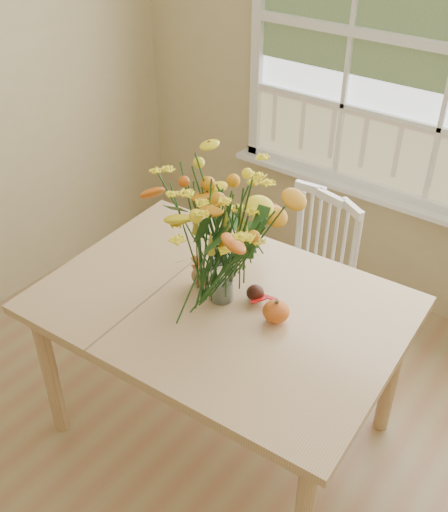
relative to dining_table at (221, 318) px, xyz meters
The scene contains 6 objects.
dining_table is the anchor object (origin of this frame).
windsor_chair 0.77m from the dining_table, 88.41° to the left, with size 0.50×0.49×0.92m.
flower_vase 0.43m from the dining_table, 119.70° to the left, with size 0.47×0.47×0.56m.
pumpkin 0.28m from the dining_table, ahead, with size 0.11×0.11×0.08m, color #D24F18.
turkey_figurine 0.19m from the dining_table, 167.52° to the left, with size 0.11×0.09×0.12m.
dark_gourd 0.19m from the dining_table, 41.65° to the left, with size 0.13×0.11×0.07m.
Camera 1 is at (0.85, -0.73, 2.38)m, focal length 42.00 mm.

